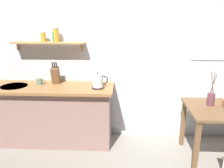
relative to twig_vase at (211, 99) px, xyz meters
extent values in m
plane|color=gray|center=(-1.20, -0.07, -0.82)|extent=(14.00, 14.00, 0.00)
cube|color=silver|center=(-1.00, 0.58, 0.53)|extent=(6.80, 0.10, 2.70)
cube|color=white|center=(0.17, 0.52, 0.71)|extent=(0.67, 0.01, 0.59)
cube|color=silver|center=(0.17, 0.52, 0.71)|extent=(0.61, 0.01, 0.53)
cube|color=gray|center=(-2.20, 0.25, -0.40)|extent=(1.74, 0.52, 0.85)
cube|color=#9E6B3D|center=(-2.20, 0.23, 0.05)|extent=(1.83, 0.63, 0.04)
cylinder|color=#B7BABF|center=(-2.71, 0.21, 0.06)|extent=(0.38, 0.38, 0.01)
cube|color=tan|center=(-2.23, 0.42, 0.67)|extent=(1.06, 0.18, 0.02)
cube|color=#99754C|center=(-2.71, 0.50, 0.60)|extent=(0.02, 0.06, 0.12)
cube|color=#99754C|center=(-1.75, 0.50, 0.60)|extent=(0.02, 0.06, 0.12)
cylinder|color=gold|center=(-2.30, 0.42, 0.74)|extent=(0.07, 0.07, 0.13)
cylinder|color=silver|center=(-2.30, 0.42, 0.81)|extent=(0.08, 0.08, 0.01)
cylinder|color=#388E56|center=(-2.13, 0.42, 0.75)|extent=(0.07, 0.07, 0.14)
cylinder|color=silver|center=(-2.13, 0.42, 0.82)|extent=(0.07, 0.07, 0.01)
cylinder|color=gold|center=(-2.11, 0.42, 0.77)|extent=(0.08, 0.08, 0.19)
cylinder|color=silver|center=(-2.11, 0.42, 0.87)|extent=(0.09, 0.09, 0.01)
cube|color=brown|center=(-0.26, -0.43, -0.47)|extent=(0.06, 0.06, 0.70)
cube|color=brown|center=(-0.26, 0.24, -0.47)|extent=(0.06, 0.06, 0.70)
cylinder|color=brown|center=(0.00, 0.00, -0.01)|extent=(0.10, 0.10, 0.16)
cylinder|color=brown|center=(-0.01, 0.00, 0.22)|extent=(0.06, 0.03, 0.29)
cylinder|color=brown|center=(0.00, -0.01, 0.22)|extent=(0.01, 0.02, 0.29)
cylinder|color=brown|center=(0.01, 0.01, 0.20)|extent=(0.07, 0.01, 0.26)
cylinder|color=black|center=(-1.50, 0.17, 0.08)|extent=(0.17, 0.17, 0.02)
cylinder|color=white|center=(-1.50, 0.17, 0.18)|extent=(0.15, 0.15, 0.19)
sphere|color=black|center=(-1.50, 0.17, 0.29)|extent=(0.02, 0.02, 0.02)
cone|color=white|center=(-1.59, 0.17, 0.22)|extent=(0.04, 0.04, 0.04)
torus|color=black|center=(-1.41, 0.17, 0.19)|extent=(0.12, 0.02, 0.12)
cube|color=brown|center=(-2.14, 0.36, 0.20)|extent=(0.10, 0.16, 0.25)
cylinder|color=black|center=(-2.17, 0.34, 0.36)|extent=(0.02, 0.03, 0.08)
cylinder|color=black|center=(-2.14, 0.34, 0.36)|extent=(0.02, 0.03, 0.08)
cylinder|color=black|center=(-2.11, 0.34, 0.36)|extent=(0.02, 0.03, 0.08)
cylinder|color=slate|center=(-2.37, 0.31, 0.11)|extent=(0.09, 0.09, 0.09)
torus|color=slate|center=(-2.31, 0.31, 0.12)|extent=(0.06, 0.01, 0.06)
camera|label=1|loc=(-1.15, -2.93, 1.06)|focal=37.61mm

